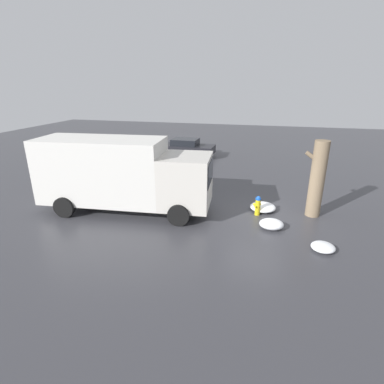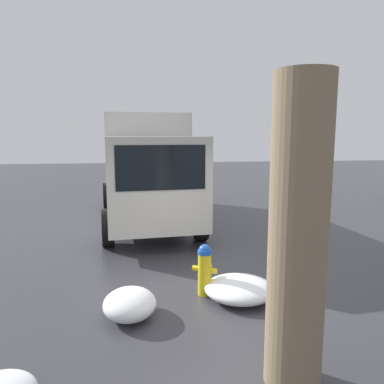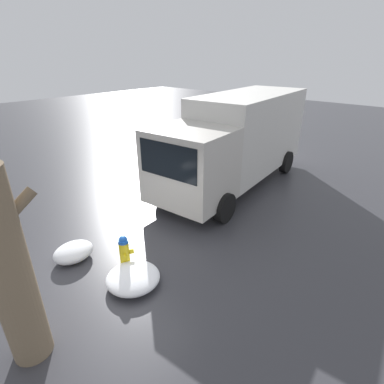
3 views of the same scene
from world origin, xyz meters
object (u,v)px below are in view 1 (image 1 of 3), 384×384
Objects in this scene: parked_car at (187,147)px; tree_trunk at (317,179)px; fire_hydrant at (258,205)px; delivery_truck at (121,173)px.

tree_trunk is at bearing 42.36° from parked_car.
fire_hydrant is 11.66m from parked_car.
delivery_truck is (8.27, 1.47, 0.09)m from tree_trunk.
fire_hydrant is 0.11× the size of delivery_truck.
delivery_truck is at bearing 1.27° from parked_car.
tree_trunk reaches higher than parked_car.
tree_trunk is 0.43× the size of delivery_truck.
parked_car is at bearing 174.99° from delivery_truck.
parked_car is (-0.04, -10.98, -1.04)m from delivery_truck.
delivery_truck reaches higher than parked_car.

